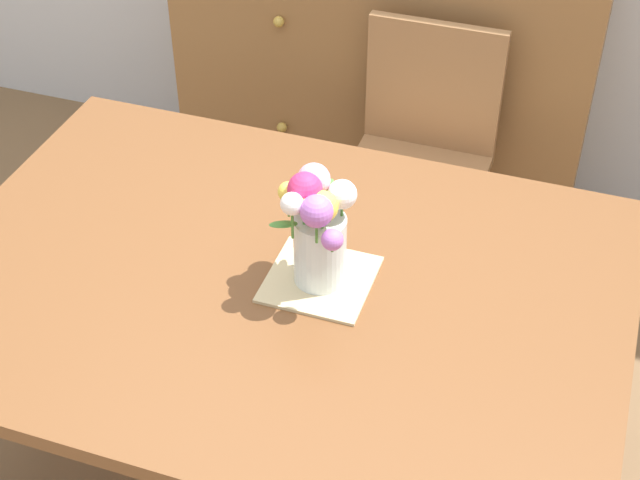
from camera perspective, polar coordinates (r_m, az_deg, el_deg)
The scene contains 6 objects.
ground_plane at distance 2.71m, azimuth -2.22°, elevation -13.81°, with size 12.00×12.00×0.00m, color brown.
dining_table at distance 2.22m, azimuth -2.64°, elevation -3.77°, with size 1.60×1.15×0.73m.
chair_far at distance 2.96m, azimuth 6.09°, elevation 5.39°, with size 0.42×0.42×0.90m.
dresser at distance 3.36m, azimuth 3.94°, elevation 9.63°, with size 1.40×0.47×1.00m.
placemat at distance 2.16m, azimuth 0.00°, elevation -2.37°, with size 0.24×0.24×0.01m, color #CCB789.
flower_vase at distance 2.05m, azimuth -0.16°, elevation 1.01°, with size 0.17×0.20×0.29m.
Camera 1 is at (0.62, -1.49, 2.17)m, focal length 53.30 mm.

